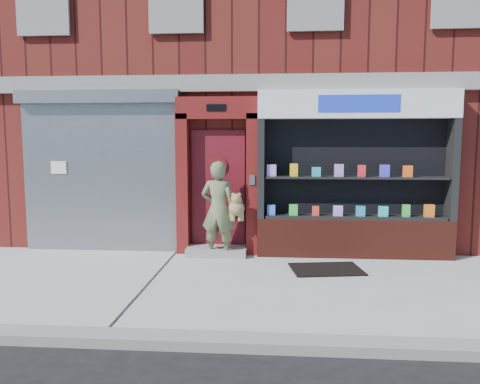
# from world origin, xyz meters

# --- Properties ---
(ground) EXTENTS (80.00, 80.00, 0.00)m
(ground) POSITION_xyz_m (0.00, 0.00, 0.00)
(ground) COLOR #9E9E99
(ground) RESTS_ON ground
(curb) EXTENTS (60.00, 0.30, 0.12)m
(curb) POSITION_xyz_m (0.00, -2.15, 0.06)
(curb) COLOR gray
(curb) RESTS_ON ground
(building) EXTENTS (12.00, 8.16, 8.00)m
(building) POSITION_xyz_m (-0.00, 5.99, 4.00)
(building) COLOR #551613
(building) RESTS_ON ground
(shutter_bay) EXTENTS (3.10, 0.30, 3.04)m
(shutter_bay) POSITION_xyz_m (-3.00, 1.93, 1.72)
(shutter_bay) COLOR gray
(shutter_bay) RESTS_ON ground
(red_door_bay) EXTENTS (1.52, 0.58, 2.90)m
(red_door_bay) POSITION_xyz_m (-0.75, 1.86, 1.46)
(red_door_bay) COLOR #590F0F
(red_door_bay) RESTS_ON ground
(pharmacy_bay) EXTENTS (3.50, 0.41, 3.00)m
(pharmacy_bay) POSITION_xyz_m (1.75, 1.81, 1.37)
(pharmacy_bay) COLOR #5A1E15
(pharmacy_bay) RESTS_ON ground
(woman) EXTENTS (0.83, 0.52, 1.75)m
(woman) POSITION_xyz_m (-0.68, 1.55, 0.88)
(woman) COLOR #5F6A46
(woman) RESTS_ON ground
(doormat) EXTENTS (1.24, 0.96, 0.03)m
(doormat) POSITION_xyz_m (1.17, 0.84, 0.01)
(doormat) COLOR black
(doormat) RESTS_ON ground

